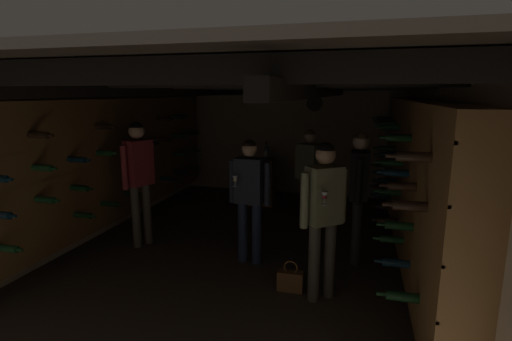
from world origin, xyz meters
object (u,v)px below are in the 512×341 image
object	(u,v)px
person_guest_mid_right	(359,185)
wine_crate_stack	(260,182)
display_bottle	(266,152)
person_guest_far_right	(309,169)
person_guest_near_right	(324,207)
handbag	(290,280)
person_guest_mid_left	(139,171)
person_host_center	(249,190)

from	to	relation	value
person_guest_mid_right	wine_crate_stack	bearing A→B (deg)	130.09
wine_crate_stack	display_bottle	size ratio (longest dim) A/B	2.57
wine_crate_stack	display_bottle	bearing A→B (deg)	22.33
person_guest_mid_right	person_guest_far_right	size ratio (longest dim) A/B	1.06
person_guest_far_right	display_bottle	bearing A→B (deg)	132.25
person_guest_near_right	person_guest_far_right	distance (m)	2.26
person_guest_mid_right	handbag	world-z (taller)	person_guest_mid_right
wine_crate_stack	handbag	world-z (taller)	wine_crate_stack
wine_crate_stack	person_guest_mid_right	bearing A→B (deg)	-49.91
person_guest_far_right	handbag	bearing A→B (deg)	-87.12
wine_crate_stack	person_guest_mid_left	world-z (taller)	person_guest_mid_left
person_guest_near_right	person_guest_far_right	world-z (taller)	person_guest_near_right
person_guest_near_right	person_guest_mid_right	distance (m)	1.09
wine_crate_stack	person_guest_near_right	world-z (taller)	person_guest_near_right
person_host_center	person_guest_mid_left	distance (m)	1.64
wine_crate_stack	person_host_center	distance (m)	2.66
wine_crate_stack	handbag	distance (m)	3.37
display_bottle	person_guest_mid_right	bearing A→B (deg)	-52.08
person_host_center	person_guest_near_right	bearing A→B (deg)	-34.21
person_guest_mid_right	display_bottle	bearing A→B (deg)	127.92
person_host_center	person_guest_mid_left	xyz separation A→B (m)	(-1.63, 0.15, 0.13)
display_bottle	person_guest_far_right	world-z (taller)	person_guest_far_right
person_host_center	handbag	size ratio (longest dim) A/B	4.54
person_host_center	person_guest_mid_right	size ratio (longest dim) A/B	0.95
person_guest_far_right	person_guest_mid_left	world-z (taller)	person_guest_mid_left
person_guest_mid_left	handbag	size ratio (longest dim) A/B	5.04
display_bottle	person_guest_far_right	bearing A→B (deg)	-47.75
person_guest_mid_right	handbag	size ratio (longest dim) A/B	4.80
person_host_center	handbag	distance (m)	1.20
display_bottle	person_host_center	size ratio (longest dim) A/B	0.22
person_guest_mid_left	person_guest_mid_right	bearing A→B (deg)	4.54
person_host_center	person_guest_far_right	xyz separation A→B (m)	(0.53, 1.55, -0.00)
display_bottle	handbag	distance (m)	3.49
person_guest_mid_left	wine_crate_stack	bearing A→B (deg)	65.38
wine_crate_stack	person_guest_far_right	size ratio (longest dim) A/B	0.57
person_host_center	person_guest_mid_right	distance (m)	1.36
wine_crate_stack	handbag	size ratio (longest dim) A/B	2.59
person_guest_far_right	person_guest_mid_left	distance (m)	2.58
person_guest_mid_right	person_guest_far_right	world-z (taller)	person_guest_mid_right
display_bottle	person_guest_near_right	bearing A→B (deg)	-66.80
display_bottle	person_guest_near_right	xyz separation A→B (m)	(1.40, -3.26, -0.03)
person_guest_mid_left	handbag	xyz separation A→B (m)	(2.27, -0.74, -0.96)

